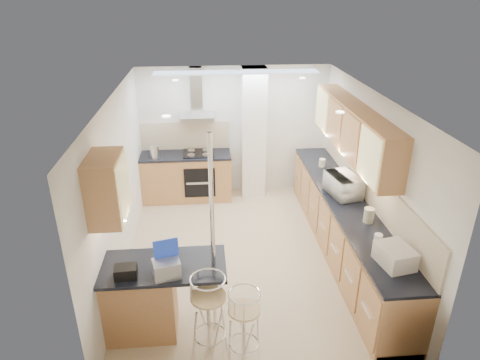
{
  "coord_description": "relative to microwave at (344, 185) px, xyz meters",
  "views": [
    {
      "loc": [
        -0.58,
        -5.52,
        3.83
      ],
      "look_at": [
        -0.08,
        0.2,
        1.21
      ],
      "focal_mm": 32.0,
      "sensor_mm": 36.0,
      "label": 1
    }
  ],
  "objects": [
    {
      "name": "ground",
      "position": [
        -1.49,
        -0.15,
        -1.08
      ],
      "size": [
        4.8,
        4.8,
        0.0
      ],
      "primitive_type": "plane",
      "color": "#CEB789",
      "rests_on": "ground"
    },
    {
      "name": "room_shell",
      "position": [
        -1.16,
        0.23,
        0.46
      ],
      "size": [
        3.64,
        4.84,
        2.51
      ],
      "color": "silver",
      "rests_on": "ground"
    },
    {
      "name": "right_counter",
      "position": [
        0.01,
        -0.15,
        -0.62
      ],
      "size": [
        0.63,
        4.4,
        0.92
      ],
      "color": "#AE7645",
      "rests_on": "ground"
    },
    {
      "name": "back_counter",
      "position": [
        -2.44,
        1.95,
        -0.62
      ],
      "size": [
        1.7,
        0.63,
        0.92
      ],
      "color": "#AE7645",
      "rests_on": "ground"
    },
    {
      "name": "peninsula",
      "position": [
        -2.61,
        -1.6,
        -0.61
      ],
      "size": [
        1.47,
        0.72,
        0.94
      ],
      "color": "#AE7645",
      "rests_on": "ground"
    },
    {
      "name": "microwave",
      "position": [
        0.0,
        0.0,
        0.0
      ],
      "size": [
        0.51,
        0.66,
        0.33
      ],
      "primitive_type": "imported",
      "rotation": [
        0.0,
        0.0,
        1.78
      ],
      "color": "white",
      "rests_on": "right_counter"
    },
    {
      "name": "laptop",
      "position": [
        -2.53,
        -1.81,
        -0.05
      ],
      "size": [
        0.33,
        0.28,
        0.2
      ],
      "primitive_type": "cube",
      "rotation": [
        0.0,
        0.0,
        0.25
      ],
      "color": "#95999C",
      "rests_on": "peninsula"
    },
    {
      "name": "bag",
      "position": [
        -2.97,
        -1.78,
        -0.08
      ],
      "size": [
        0.25,
        0.19,
        0.13
      ],
      "primitive_type": "cube",
      "rotation": [
        0.0,
        0.0,
        0.07
      ],
      "color": "black",
      "rests_on": "peninsula"
    },
    {
      "name": "bar_stool_near",
      "position": [
        -2.09,
        -1.98,
        -0.58
      ],
      "size": [
        0.54,
        0.54,
        1.02
      ],
      "primitive_type": null,
      "rotation": [
        0.0,
        0.0,
        -0.37
      ],
      "color": "tan",
      "rests_on": "ground"
    },
    {
      "name": "bar_stool_end",
      "position": [
        -1.71,
        -2.12,
        -0.63
      ],
      "size": [
        0.52,
        0.52,
        0.91
      ],
      "primitive_type": null,
      "rotation": [
        0.0,
        0.0,
        0.85
      ],
      "color": "tan",
      "rests_on": "ground"
    },
    {
      "name": "jar_a",
      "position": [
        0.21,
        0.13,
        -0.07
      ],
      "size": [
        0.15,
        0.15,
        0.19
      ],
      "primitive_type": "cylinder",
      "rotation": [
        0.0,
        0.0,
        0.34
      ],
      "color": "beige",
      "rests_on": "right_counter"
    },
    {
      "name": "jar_b",
      "position": [
        -0.02,
        1.13,
        -0.09
      ],
      "size": [
        0.13,
        0.13,
        0.14
      ],
      "primitive_type": "cylinder",
      "rotation": [
        0.0,
        0.0,
        0.21
      ],
      "color": "beige",
      "rests_on": "right_counter"
    },
    {
      "name": "jar_c",
      "position": [
        0.09,
        -0.83,
        -0.06
      ],
      "size": [
        0.17,
        0.17,
        0.2
      ],
      "primitive_type": "cylinder",
      "rotation": [
        0.0,
        0.0,
        0.24
      ],
      "color": "#B4AF90",
      "rests_on": "right_counter"
    },
    {
      "name": "jar_d",
      "position": [
        -0.0,
        -1.39,
        -0.09
      ],
      "size": [
        0.12,
        0.12,
        0.16
      ],
      "primitive_type": "cylinder",
      "rotation": [
        0.0,
        0.0,
        -0.17
      ],
      "color": "white",
      "rests_on": "right_counter"
    },
    {
      "name": "bread_bin",
      "position": [
        0.04,
        -1.78,
        -0.05
      ],
      "size": [
        0.41,
        0.48,
        0.22
      ],
      "primitive_type": "cube",
      "rotation": [
        0.0,
        0.0,
        0.19
      ],
      "color": "beige",
      "rests_on": "right_counter"
    },
    {
      "name": "kettle",
      "position": [
        -2.99,
        1.78,
        -0.04
      ],
      "size": [
        0.16,
        0.16,
        0.24
      ],
      "primitive_type": "cylinder",
      "color": "silver",
      "rests_on": "back_counter"
    }
  ]
}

